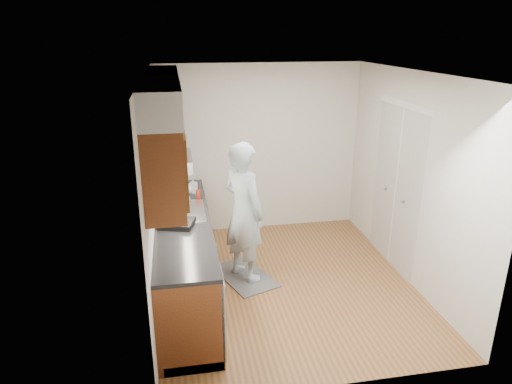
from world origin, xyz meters
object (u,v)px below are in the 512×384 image
soap_bottle_b (193,185)px  soap_bottle_a (183,188)px  soda_can (198,194)px  person (244,203)px  steel_can (183,193)px  dish_rack (177,223)px  soap_bottle_c (187,187)px

soap_bottle_b → soap_bottle_a: bearing=-130.5°
soap_bottle_b → soda_can: size_ratio=1.80×
person → soda_can: size_ratio=17.57×
person → steel_can: (-0.70, 0.47, 0.00)m
soda_can → person: bearing=-36.8°
soda_can → soap_bottle_b: bearing=102.5°
soap_bottle_b → dish_rack: size_ratio=0.56×
person → soap_bottle_c: (-0.64, 0.60, 0.04)m
dish_rack → soap_bottle_a: bearing=100.2°
person → steel_can: 0.84m
person → soap_bottle_a: 0.84m
soap_bottle_a → steel_can: bearing=-154.2°
soap_bottle_c → soda_can: 0.26m
soap_bottle_b → soda_can: bearing=-77.5°
soda_can → dish_rack: soda_can is taller
steel_can → person: bearing=-33.5°
dish_rack → person: bearing=44.7°
soap_bottle_b → soda_can: 0.24m
soap_bottle_a → soap_bottle_c: size_ratio=1.45×
person → soap_bottle_b: 0.84m
soap_bottle_b → steel_can: size_ratio=1.86×
soap_bottle_c → soap_bottle_b: bearing=11.9°
soap_bottle_b → soap_bottle_c: 0.08m
soap_bottle_b → steel_can: soap_bottle_b is taller
soap_bottle_a → steel_can: 0.07m
steel_can → dish_rack: bearing=-95.9°
steel_can → dish_rack: size_ratio=0.30×
person → soap_bottle_c: bearing=13.9°
steel_can → soap_bottle_c: bearing=67.1°
person → dish_rack: (-0.79, -0.42, -0.02)m
soap_bottle_b → dish_rack: bearing=-102.3°
person → soda_can: 0.64m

